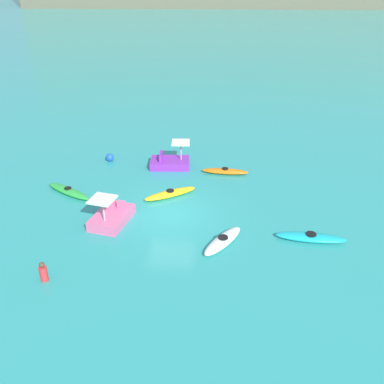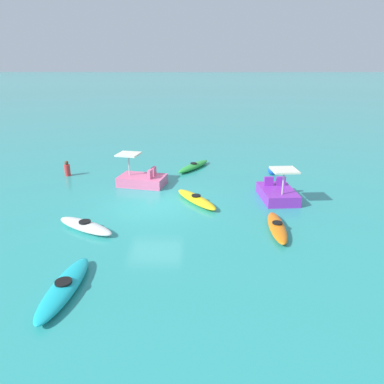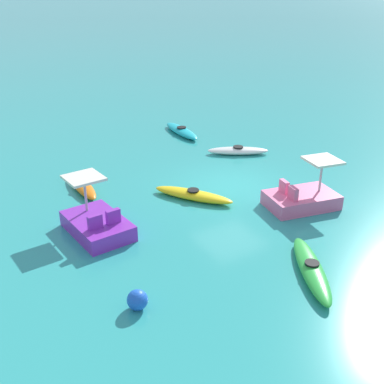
# 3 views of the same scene
# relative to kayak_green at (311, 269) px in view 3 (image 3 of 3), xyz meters

# --- Properties ---
(ground_plane) EXTENTS (600.00, 600.00, 0.00)m
(ground_plane) POSITION_rel_kayak_green_xyz_m (5.95, -1.71, -0.16)
(ground_plane) COLOR teal
(kayak_green) EXTENTS (3.09, 2.17, 0.37)m
(kayak_green) POSITION_rel_kayak_green_xyz_m (0.00, 0.00, 0.00)
(kayak_green) COLOR green
(kayak_green) RESTS_ON ground_plane
(kayak_white) EXTENTS (2.06, 2.73, 0.37)m
(kayak_white) POSITION_rel_kayak_green_xyz_m (8.67, -4.06, 0.00)
(kayak_white) COLOR white
(kayak_white) RESTS_ON ground_plane
(kayak_yellow) EXTENTS (2.92, 2.24, 0.37)m
(kayak_yellow) POSITION_rel_kayak_green_xyz_m (5.68, 0.21, 0.00)
(kayak_yellow) COLOR yellow
(kayak_yellow) RESTS_ON ground_plane
(kayak_cyan) EXTENTS (3.23, 0.95, 0.37)m
(kayak_cyan) POSITION_rel_kayak_green_xyz_m (12.68, -3.42, 0.00)
(kayak_cyan) COLOR #19B7C6
(kayak_cyan) RESTS_ON ground_plane
(kayak_orange) EXTENTS (2.85, 0.73, 0.37)m
(kayak_orange) POSITION_rel_kayak_green_xyz_m (8.62, 3.36, 0.00)
(kayak_orange) COLOR orange
(kayak_orange) RESTS_ON ground_plane
(pedal_boat_purple) EXTENTS (2.55, 1.69, 1.68)m
(pedal_boat_purple) POSITION_rel_kayak_green_xyz_m (5.16, 4.07, 0.17)
(pedal_boat_purple) COLOR purple
(pedal_boat_purple) RESTS_ON ground_plane
(pedal_boat_pink) EXTENTS (1.96, 2.67, 1.68)m
(pedal_boat_pink) POSITION_rel_kayak_green_xyz_m (3.17, -2.69, 0.17)
(pedal_boat_pink) COLOR pink
(pedal_boat_pink) RESTS_ON ground_plane
(buoy_blue) EXTENTS (0.51, 0.51, 0.51)m
(buoy_blue) POSITION_rel_kayak_green_xyz_m (1.14, 4.60, 0.09)
(buoy_blue) COLOR blue
(buoy_blue) RESTS_ON ground_plane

